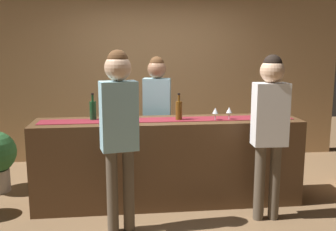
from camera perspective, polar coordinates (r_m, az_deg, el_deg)
name	(u,v)px	position (r m, az deg, el deg)	size (l,w,h in m)	color
ground_plane	(168,202)	(4.68, 0.02, -12.45)	(10.00, 10.00, 0.00)	brown
back_wall	(154,68)	(6.22, -2.03, 6.95)	(6.00, 0.12, 2.90)	tan
bar_counter	(168,162)	(4.52, 0.02, -6.73)	(2.99, 0.60, 0.98)	#543821
counter_runner_cloth	(168,120)	(4.40, 0.02, -0.60)	(2.84, 0.28, 0.01)	maroon
wine_bottle_amber	(179,110)	(4.37, 1.59, 0.79)	(0.07, 0.07, 0.30)	brown
wine_bottle_clear	(260,108)	(4.63, 13.22, 1.06)	(0.07, 0.07, 0.30)	#B2C6C1
wine_bottle_green	(93,110)	(4.45, -10.87, 0.79)	(0.07, 0.07, 0.30)	#194723
wine_glass_near_customer	(229,110)	(4.44, 8.90, 0.73)	(0.07, 0.07, 0.14)	silver
wine_glass_mid_counter	(272,108)	(4.72, 14.86, 1.06)	(0.07, 0.07, 0.14)	silver
wine_glass_far_end	(215,111)	(4.38, 6.91, 0.64)	(0.07, 0.07, 0.14)	silver
bartender	(157,107)	(4.95, -1.61, 1.18)	(0.37, 0.26, 1.67)	#26262B
customer_sipping	(270,120)	(4.07, 14.62, -0.60)	(0.35, 0.24, 1.72)	brown
customer_browsing	(119,121)	(3.69, -7.15, -0.82)	(0.37, 0.26, 1.77)	brown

